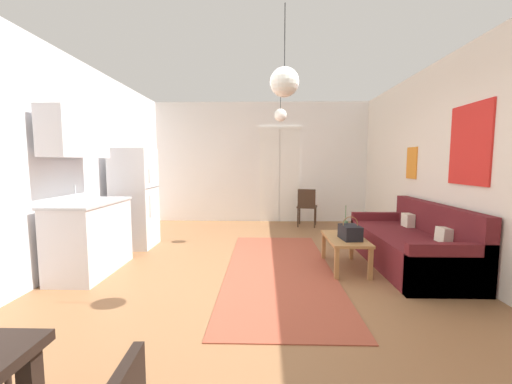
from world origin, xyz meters
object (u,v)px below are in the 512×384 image
Objects in this scene: handbag at (350,232)px; coffee_table at (345,242)px; couch at (412,246)px; accent_chair at (307,205)px; bamboo_vase at (345,227)px; pendant_lamp_near at (284,82)px; refrigerator at (135,198)px; pendant_lamp_far at (280,115)px.

coffee_table is at bearing 105.17° from handbag.
couch is 2.77m from accent_chair.
bamboo_vase is 2.29m from pendant_lamp_near.
handbag is (0.03, -0.11, 0.16)m from coffee_table.
refrigerator is at bearing 168.24° from couch.
refrigerator is at bearing 162.78° from coffee_table.
handbag reaches higher than coffee_table.
pendant_lamp_far is (-0.83, 1.38, 1.69)m from handbag.
bamboo_vase is 0.56× the size of pendant_lamp_far.
refrigerator is (-3.23, 1.00, 0.46)m from coffee_table.
pendant_lamp_near is at bearing -132.12° from handbag.
bamboo_vase is (-0.90, 0.05, 0.24)m from couch.
bamboo_vase is 0.29m from handbag.
couch is 1.27× the size of refrigerator.
pendant_lamp_far is at bearing 121.13° from handbag.
refrigerator reaches higher than coffee_table.
accent_chair is 1.16× the size of pendant_lamp_far.
pendant_lamp_near is at bearing -92.19° from pendant_lamp_far.
coffee_table is 3.41m from refrigerator.
coffee_table is 2.38m from pendant_lamp_far.
handbag is at bearing -92.97° from bamboo_vase.
couch reaches higher than coffee_table.
couch is at bearing -33.05° from pendant_lamp_far.
bamboo_vase is 0.49× the size of pendant_lamp_near.
couch is 5.18× the size of bamboo_vase.
coffee_table is at bearing -17.22° from refrigerator.
accent_chair is (-0.14, 2.67, 0.12)m from coffee_table.
pendant_lamp_far is at bearing 146.95° from couch.
couch is at bearing 125.81° from accent_chair.
accent_chair is at bearing 64.52° from pendant_lamp_far.
bamboo_vase reaches higher than handbag.
bamboo_vase is at bearing 87.03° from handbag.
handbag is 0.39× the size of accent_chair.
couch is 4.30m from refrigerator.
pendant_lamp_far is (0.09, 2.41, 0.07)m from pendant_lamp_near.
couch is 0.96m from coffee_table.
pendant_lamp_near is (-0.93, -1.02, 1.62)m from handbag.
pendant_lamp_near is 2.41m from pendant_lamp_far.
pendant_lamp_near and pendant_lamp_far have the same top height.
pendant_lamp_near reaches higher than handbag.
coffee_table is 1.05× the size of accent_chair.
pendant_lamp_near reaches higher than accent_chair.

